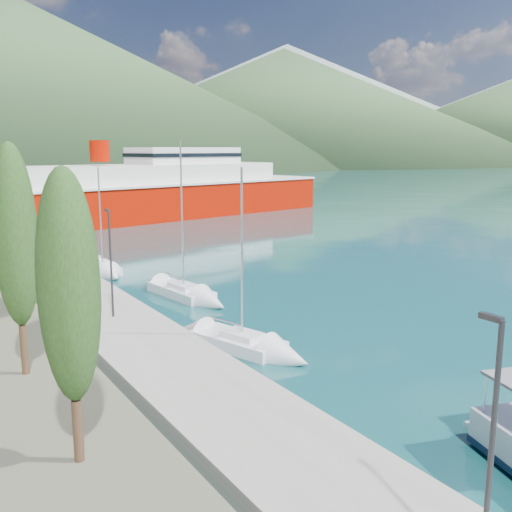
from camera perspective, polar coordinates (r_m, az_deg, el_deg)
quay at (r=43.77m, az=-18.73°, el=-2.71°), size 5.00×88.00×0.80m
hills_far at (r=656.97m, az=-19.23°, el=15.99°), size 1480.00×900.00×180.00m
hills_near at (r=407.13m, az=-16.29°, el=15.78°), size 1010.00×520.00×115.00m
lamp_posts at (r=32.74m, az=-14.48°, el=-0.26°), size 0.15×49.18×6.06m
sailboat_near at (r=28.65m, az=0.70°, el=-9.38°), size 4.07×7.30×10.05m
sailboat_mid at (r=38.61m, az=-5.97°, el=-4.12°), size 3.10×8.15×11.43m
sailboat_far at (r=47.69m, az=-14.63°, el=-1.57°), size 2.23×6.50×9.47m
ferry at (r=86.06m, az=-10.22°, el=6.18°), size 60.90×24.51×11.83m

